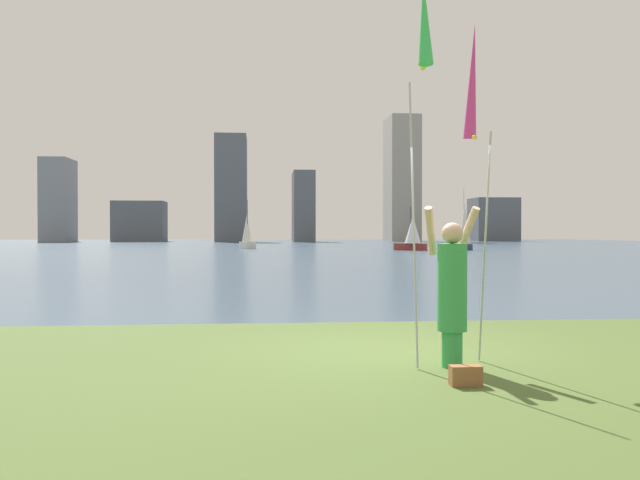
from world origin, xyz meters
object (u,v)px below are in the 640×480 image
bag (466,376)px  sailboat_2 (247,234)px  sailboat_1 (412,233)px  kite_flag_left (423,35)px  person (452,288)px  sailboat_4 (464,227)px  kite_flag_right (473,89)px

bag → sailboat_2: size_ratio=0.07×
bag → sailboat_1: (10.29, 46.52, 1.32)m
bag → sailboat_1: size_ratio=0.09×
kite_flag_left → bag: bearing=-61.1°
person → sailboat_1: sailboat_1 is taller
bag → sailboat_4: (14.77, 46.84, 1.81)m
person → sailboat_1: size_ratio=0.50×
kite_flag_right → bag: (-0.54, -1.45, -3.17)m
sailboat_4 → kite_flag_right: bearing=-107.4°
kite_flag_right → bag: bearing=-110.4°
person → sailboat_2: 52.11m
sailboat_1 → sailboat_4: size_ratio=0.70×
sailboat_2 → sailboat_4: 19.12m
person → sailboat_4: size_ratio=0.35×
person → kite_flag_right: size_ratio=0.45×
kite_flag_left → bag: size_ratio=13.70×
bag → kite_flag_left: bearing=118.9°
person → sailboat_4: sailboat_4 is taller
sailboat_2 → sailboat_4: size_ratio=0.85×
sailboat_2 → person: bearing=-86.2°
sailboat_4 → sailboat_2: bearing=161.6°
bag → sailboat_4: sailboat_4 is taller
kite_flag_right → sailboat_4: size_ratio=0.79×
kite_flag_left → bag: kite_flag_left is taller
sailboat_2 → sailboat_1: bearing=-24.9°
person → kite_flag_left: kite_flag_left is taller
sailboat_1 → sailboat_2: size_ratio=0.83×
kite_flag_left → sailboat_2: sailboat_2 is taller
person → kite_flag_right: bearing=64.8°
bag → sailboat_4: size_ratio=0.06×
kite_flag_left → sailboat_4: bearing=72.0°
kite_flag_right → sailboat_2: 51.61m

